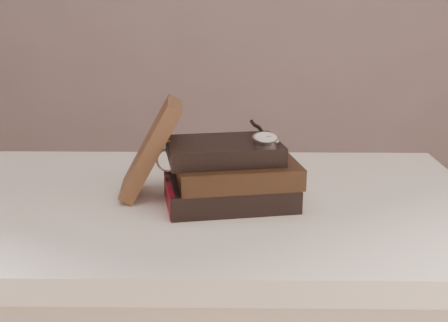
{
  "coord_description": "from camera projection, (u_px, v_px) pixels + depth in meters",
  "views": [
    {
      "loc": [
        0.06,
        -0.61,
        1.1
      ],
      "look_at": [
        0.05,
        0.33,
        0.82
      ],
      "focal_mm": 46.41,
      "sensor_mm": 36.0,
      "label": 1
    }
  ],
  "objects": [
    {
      "name": "journal",
      "position": [
        151.0,
        148.0,
        1.01
      ],
      "size": [
        0.12,
        0.12,
        0.17
      ],
      "primitive_type": "cube",
      "rotation": [
        0.0,
        0.51,
        0.09
      ],
      "color": "#402818",
      "rests_on": "table"
    },
    {
      "name": "table",
      "position": [
        199.0,
        246.0,
        1.04
      ],
      "size": [
        1.0,
        0.6,
        0.75
      ],
      "color": "white",
      "rests_on": "ground"
    },
    {
      "name": "eyeglasses",
      "position": [
        181.0,
        159.0,
        1.03
      ],
      "size": [
        0.11,
        0.12,
        0.04
      ],
      "color": "silver",
      "rests_on": "book_stack"
    },
    {
      "name": "pocket_watch",
      "position": [
        265.0,
        137.0,
        0.97
      ],
      "size": [
        0.05,
        0.15,
        0.02
      ],
      "color": "silver",
      "rests_on": "book_stack"
    },
    {
      "name": "book_stack",
      "position": [
        231.0,
        175.0,
        0.98
      ],
      "size": [
        0.24,
        0.18,
        0.11
      ],
      "color": "black",
      "rests_on": "table"
    }
  ]
}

